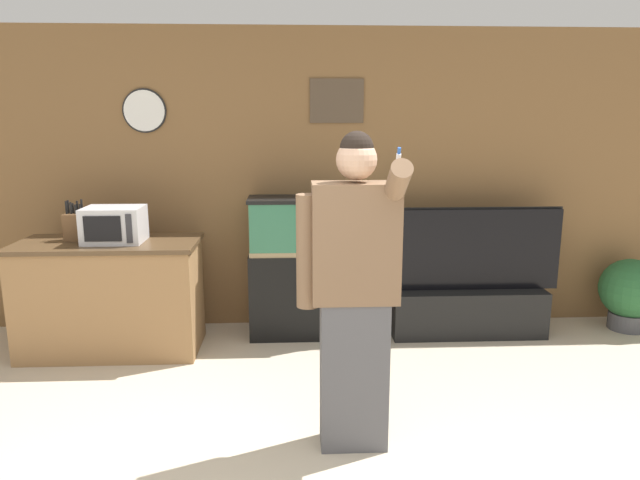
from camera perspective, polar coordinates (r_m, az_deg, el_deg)
wall_back_paneled at (r=5.05m, az=-4.25°, el=5.93°), size 10.00×0.08×2.60m
counter_island at (r=4.85m, az=-20.14°, el=-5.32°), size 1.40×0.67×0.90m
microwave at (r=4.68m, az=-19.89°, el=1.45°), size 0.44×0.34×0.27m
knife_block at (r=4.87m, az=-23.34°, el=1.28°), size 0.15×0.11×0.32m
aquarium_on_stand at (r=4.86m, az=-1.72°, el=-2.70°), size 0.91×0.41×1.20m
tv_on_stand at (r=5.11m, az=14.50°, el=-5.57°), size 1.57×0.40×1.11m
person_standing at (r=3.12m, az=3.34°, el=-4.99°), size 0.56×0.42×1.78m
potted_plant at (r=5.73m, az=28.61°, el=-4.56°), size 0.53×0.53×0.64m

